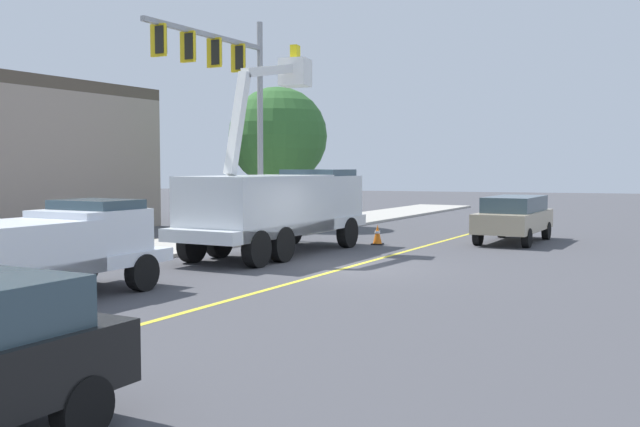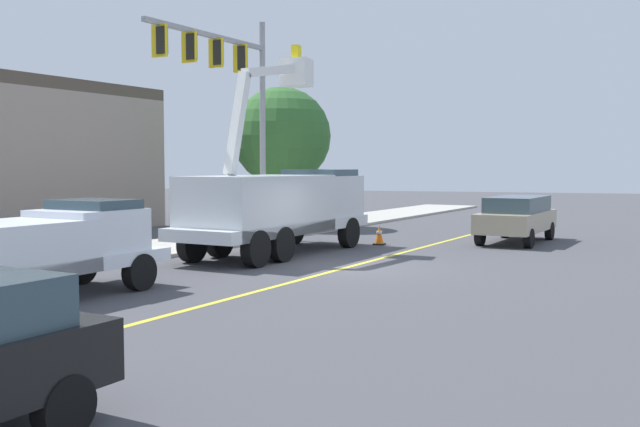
% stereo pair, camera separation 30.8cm
% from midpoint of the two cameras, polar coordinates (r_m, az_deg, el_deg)
% --- Properties ---
extents(ground, '(120.00, 120.00, 0.00)m').
position_cam_midpoint_polar(ground, '(20.28, 2.59, -4.24)').
color(ground, '#47474C').
extents(sidewalk_far_side, '(59.57, 15.07, 0.12)m').
position_cam_midpoint_polar(sidewalk_far_side, '(24.50, -13.12, -2.81)').
color(sidewalk_far_side, '#B2ADA3').
rests_on(sidewalk_far_side, ground).
extents(lane_centre_stripe, '(49.10, 9.77, 0.01)m').
position_cam_midpoint_polar(lane_centre_stripe, '(20.28, 2.59, -4.23)').
color(lane_centre_stripe, yellow).
rests_on(lane_centre_stripe, ground).
extents(utility_bucket_truck, '(8.53, 4.03, 6.81)m').
position_cam_midpoint_polar(utility_bucket_truck, '(23.28, -2.82, 0.78)').
color(utility_bucket_truck, silver).
rests_on(utility_bucket_truck, ground).
extents(service_pickup_truck, '(5.90, 3.14, 2.06)m').
position_cam_midpoint_polar(service_pickup_truck, '(16.28, -20.45, -2.49)').
color(service_pickup_truck, white).
rests_on(service_pickup_truck, ground).
extents(passing_minivan, '(5.08, 2.79, 1.69)m').
position_cam_midpoint_polar(passing_minivan, '(27.72, 15.46, -0.20)').
color(passing_minivan, tan).
rests_on(passing_minivan, ground).
extents(traffic_cone_mid_front, '(0.40, 0.40, 0.72)m').
position_cam_midpoint_polar(traffic_cone_mid_front, '(26.13, 4.99, -1.67)').
color(traffic_cone_mid_front, black).
rests_on(traffic_cone_mid_front, ground).
extents(traffic_signal_mast, '(6.43, 1.49, 8.23)m').
position_cam_midpoint_polar(traffic_signal_mast, '(26.37, -6.81, 10.24)').
color(traffic_signal_mast, gray).
rests_on(traffic_signal_mast, ground).
extents(street_tree_right, '(4.51, 4.51, 6.41)m').
position_cam_midpoint_polar(street_tree_right, '(33.49, -2.76, 6.04)').
color(street_tree_right, brown).
rests_on(street_tree_right, ground).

